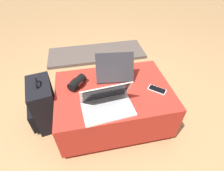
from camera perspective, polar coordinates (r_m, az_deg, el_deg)
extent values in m
plane|color=tan|center=(1.78, 0.42, -10.68)|extent=(14.00, 14.00, 0.00)
cube|color=maroon|center=(1.76, 0.43, -10.19)|extent=(0.94, 0.65, 0.05)
cube|color=#B22D23|center=(1.60, 0.46, -5.80)|extent=(0.98, 0.68, 0.35)
cube|color=silver|center=(1.32, -1.32, -7.70)|extent=(0.40, 0.26, 0.02)
cube|color=#B2B2B7|center=(1.31, -1.26, -7.61)|extent=(0.34, 0.16, 0.00)
cube|color=silver|center=(1.28, -2.16, -2.37)|extent=(0.38, 0.14, 0.21)
cube|color=black|center=(1.28, -2.11, -2.58)|extent=(0.34, 0.12, 0.19)
cube|color=#333338|center=(1.62, 0.64, 3.84)|extent=(0.35, 0.29, 0.02)
cube|color=#9E9EA3|center=(1.62, 0.62, 4.25)|extent=(0.30, 0.17, 0.00)
cube|color=#333338|center=(1.49, 0.95, 5.83)|extent=(0.33, 0.15, 0.24)
cube|color=green|center=(1.49, 0.93, 5.87)|extent=(0.30, 0.13, 0.21)
cube|color=white|center=(1.52, 14.50, -1.30)|extent=(0.16, 0.15, 0.01)
cube|color=black|center=(1.51, 14.53, -1.17)|extent=(0.14, 0.13, 0.00)
cube|color=black|center=(1.69, -21.12, -5.79)|extent=(0.24, 0.36, 0.47)
cube|color=black|center=(1.78, -24.06, -8.64)|extent=(0.11, 0.27, 0.21)
torus|color=black|center=(1.53, -23.45, 0.75)|extent=(0.03, 0.10, 0.10)
cylinder|color=black|center=(1.51, -11.34, 0.95)|extent=(0.17, 0.18, 0.08)
cube|color=#350D0D|center=(1.51, -11.34, 0.95)|extent=(0.11, 0.11, 0.02)
cube|color=#564C47|center=(2.66, -5.03, 10.42)|extent=(1.40, 0.50, 0.04)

